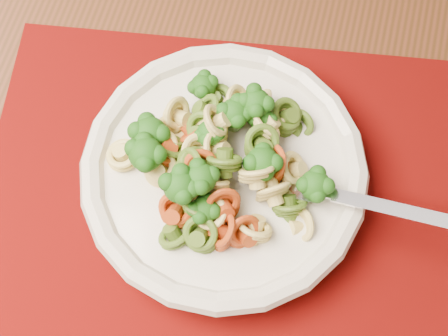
{
  "coord_description": "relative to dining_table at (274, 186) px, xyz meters",
  "views": [
    {
      "loc": [
        0.74,
        -0.37,
        1.23
      ],
      "look_at": [
        0.73,
        -0.18,
        0.76
      ],
      "focal_mm": 50.0,
      "sensor_mm": 36.0,
      "label": 1
    }
  ],
  "objects": [
    {
      "name": "pasta_bowl",
      "position": [
        -0.05,
        -0.04,
        0.13
      ],
      "size": [
        0.24,
        0.24,
        0.05
      ],
      "color": "silver",
      "rests_on": "placemat"
    },
    {
      "name": "pasta_broccoli_heap",
      "position": [
        -0.05,
        -0.04,
        0.14
      ],
      "size": [
        0.2,
        0.2,
        0.06
      ],
      "primitive_type": null,
      "color": "#D6BD69",
      "rests_on": "pasta_bowl"
    },
    {
      "name": "placemat",
      "position": [
        -0.05,
        -0.06,
        0.1
      ],
      "size": [
        0.44,
        0.35,
        0.0
      ],
      "primitive_type": "cube",
      "rotation": [
        0.0,
        0.0,
        -0.05
      ],
      "color": "#4E0503",
      "rests_on": "dining_table"
    },
    {
      "name": "fork",
      "position": [
        0.01,
        -0.05,
        0.14
      ],
      "size": [
        0.18,
        0.08,
        0.08
      ],
      "primitive_type": null,
      "rotation": [
        0.0,
        -0.35,
        -0.34
      ],
      "color": "silver",
      "rests_on": "pasta_bowl"
    },
    {
      "name": "dining_table",
      "position": [
        0.0,
        0.0,
        0.0
      ],
      "size": [
        1.55,
        1.16,
        0.71
      ],
      "rotation": [
        0.0,
        0.0,
        -0.2
      ],
      "color": "#522817",
      "rests_on": "ground"
    }
  ]
}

